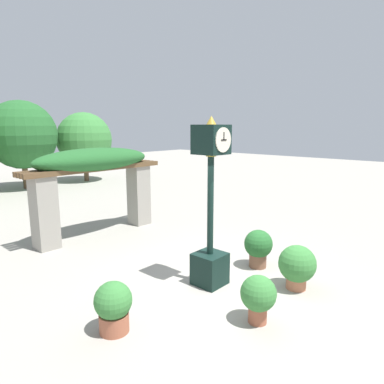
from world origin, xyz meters
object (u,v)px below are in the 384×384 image
at_px(potted_plant_near_right, 258,246).
at_px(pedestal_clock, 210,211).
at_px(potted_plant_far_left, 113,306).
at_px(potted_plant_far_right, 258,296).
at_px(potted_plant_near_left, 297,265).

bearing_deg(potted_plant_near_right, pedestal_clock, 168.79).
distance_m(potted_plant_near_right, potted_plant_far_left, 3.82).
height_order(potted_plant_far_left, potted_plant_far_right, potted_plant_far_left).
xyz_separation_m(pedestal_clock, potted_plant_near_left, (1.01, -1.45, -1.07)).
bearing_deg(pedestal_clock, potted_plant_near_right, -11.21).
xyz_separation_m(potted_plant_near_right, potted_plant_far_left, (-3.80, 0.35, -0.06)).
height_order(potted_plant_near_left, potted_plant_near_right, potted_plant_near_left).
distance_m(pedestal_clock, potted_plant_near_left, 2.07).
bearing_deg(potted_plant_far_left, potted_plant_near_right, -5.28).
distance_m(potted_plant_near_left, potted_plant_far_left, 3.70).
bearing_deg(potted_plant_far_left, pedestal_clock, -1.59).
xyz_separation_m(pedestal_clock, potted_plant_near_right, (1.44, -0.29, -1.07)).
bearing_deg(potted_plant_near_left, potted_plant_near_right, 69.72).
relative_size(pedestal_clock, potted_plant_far_left, 4.09).
relative_size(potted_plant_far_left, potted_plant_far_right, 1.02).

